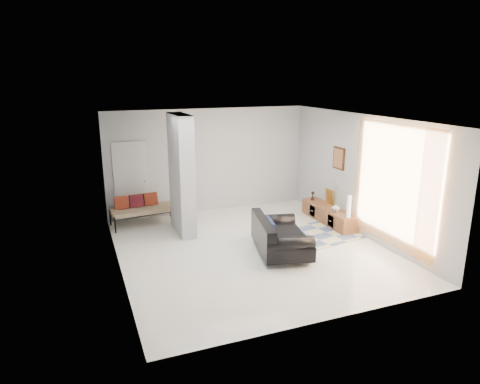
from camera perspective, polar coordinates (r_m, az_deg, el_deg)
name	(u,v)px	position (r m, az deg, el deg)	size (l,w,h in m)	color
floor	(251,249)	(9.34, 1.52, -7.61)	(6.00, 6.00, 0.00)	white
ceiling	(252,119)	(8.65, 1.65, 9.75)	(6.00, 6.00, 0.00)	white
wall_back	(209,161)	(11.65, -4.18, 4.18)	(6.00, 6.00, 0.00)	#B6B9BB
wall_front	(332,235)	(6.37, 12.20, -5.60)	(6.00, 6.00, 0.00)	#B6B9BB
wall_left	(115,200)	(8.25, -16.29, -1.04)	(6.00, 6.00, 0.00)	#B6B9BB
wall_right	(362,176)	(10.25, 15.90, 2.11)	(6.00, 6.00, 0.00)	#B6B9BB
partition_column	(182,175)	(10.04, -7.80, 2.29)	(0.35, 1.20, 2.80)	#A6AAAD
hallway_door	(131,181)	(11.26, -14.34, 1.38)	(0.85, 0.06, 2.04)	silver
curtain	(393,185)	(9.33, 19.74, 0.84)	(2.55, 2.55, 0.00)	#FFA443
wall_art	(339,158)	(10.90, 13.04, 4.40)	(0.04, 0.45, 0.55)	#351F0E
media_console	(329,215)	(11.15, 11.73, -2.96)	(0.45, 1.95, 0.80)	brown
loveseat	(278,237)	(9.06, 5.11, -6.02)	(1.32, 1.84, 0.76)	silver
daybed	(142,208)	(10.98, -12.92, -2.12)	(1.63, 0.80, 0.77)	black
area_rug	(311,236)	(10.19, 9.45, -5.79)	(2.21, 1.47, 0.01)	beige
cylinder_lamp	(349,207)	(10.34, 14.32, -1.90)	(0.10, 0.10, 0.53)	beige
bronze_figurine	(313,196)	(11.62, 9.66, -0.50)	(0.12, 0.12, 0.23)	black
vase	(336,207)	(10.75, 12.63, -2.03)	(0.20, 0.20, 0.21)	silver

